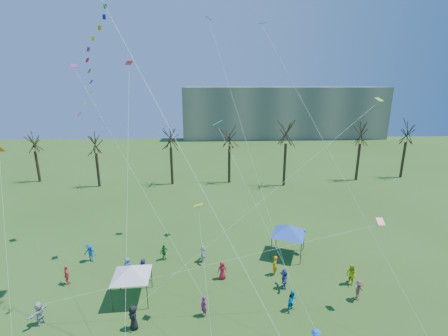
{
  "coord_description": "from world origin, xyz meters",
  "views": [
    {
      "loc": [
        -0.36,
        -13.91,
        16.17
      ],
      "look_at": [
        0.5,
        5.0,
        11.0
      ],
      "focal_mm": 25.0,
      "sensor_mm": 36.0,
      "label": 1
    }
  ],
  "objects_px": {
    "distant_building": "(282,112)",
    "big_box_kite": "(97,58)",
    "canopy_tent_blue": "(289,229)",
    "canopy_tent_white": "(131,271)"
  },
  "relations": [
    {
      "from": "canopy_tent_blue",
      "to": "canopy_tent_white",
      "type": "bearing_deg",
      "value": -156.52
    },
    {
      "from": "canopy_tent_white",
      "to": "canopy_tent_blue",
      "type": "height_order",
      "value": "canopy_tent_blue"
    },
    {
      "from": "big_box_kite",
      "to": "canopy_tent_blue",
      "type": "distance_m",
      "value": 21.63
    },
    {
      "from": "canopy_tent_blue",
      "to": "distant_building",
      "type": "bearing_deg",
      "value": 77.8
    },
    {
      "from": "distant_building",
      "to": "big_box_kite",
      "type": "distance_m",
      "value": 80.75
    },
    {
      "from": "distant_building",
      "to": "canopy_tent_blue",
      "type": "bearing_deg",
      "value": -102.2
    },
    {
      "from": "canopy_tent_white",
      "to": "canopy_tent_blue",
      "type": "bearing_deg",
      "value": 23.48
    },
    {
      "from": "distant_building",
      "to": "canopy_tent_white",
      "type": "bearing_deg",
      "value": -110.78
    },
    {
      "from": "big_box_kite",
      "to": "canopy_tent_white",
      "type": "distance_m",
      "value": 15.29
    },
    {
      "from": "distant_building",
      "to": "big_box_kite",
      "type": "xyz_separation_m",
      "value": [
        -29.52,
        -74.46,
        10.22
      ]
    }
  ]
}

